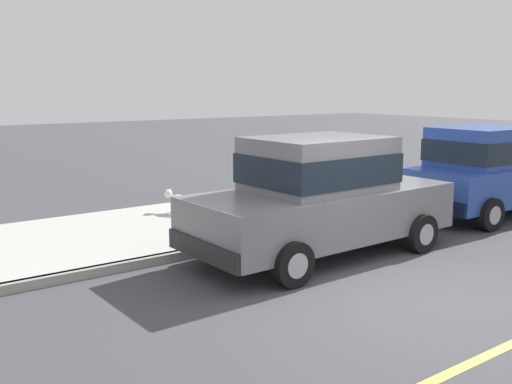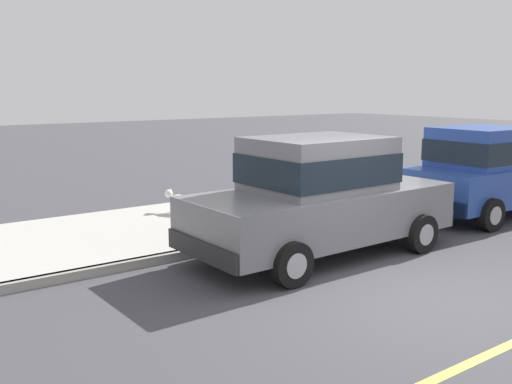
# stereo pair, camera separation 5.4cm
# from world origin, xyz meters

# --- Properties ---
(ground_plane) EXTENTS (80.00, 80.00, 0.00)m
(ground_plane) POSITION_xyz_m (0.00, 0.00, 0.00)
(ground_plane) COLOR #424247
(curb) EXTENTS (0.16, 64.00, 0.14)m
(curb) POSITION_xyz_m (-3.20, 0.00, 0.07)
(curb) COLOR gray
(curb) RESTS_ON ground
(sidewalk) EXTENTS (3.60, 64.00, 0.14)m
(sidewalk) POSITION_xyz_m (-5.00, 0.00, 0.07)
(sidewalk) COLOR #B7B5AD
(sidewalk) RESTS_ON ground
(car_grey_sedan) EXTENTS (2.09, 4.63, 1.92)m
(car_grey_sedan) POSITION_xyz_m (-2.09, 0.31, 0.98)
(car_grey_sedan) COLOR slate
(car_grey_sedan) RESTS_ON ground
(car_blue_hatchback) EXTENTS (2.03, 3.84, 1.88)m
(car_blue_hatchback) POSITION_xyz_m (-2.20, 5.06, 0.98)
(car_blue_hatchback) COLOR #28479E
(car_blue_hatchback) RESTS_ON ground
(dog_white) EXTENTS (0.73, 0.35, 0.49)m
(dog_white) POSITION_xyz_m (-5.78, -0.29, 0.43)
(dog_white) COLOR white
(dog_white) RESTS_ON sidewalk
(fire_hydrant) EXTENTS (0.34, 0.24, 0.72)m
(fire_hydrant) POSITION_xyz_m (-3.65, 3.11, 0.48)
(fire_hydrant) COLOR gold
(fire_hydrant) RESTS_ON sidewalk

